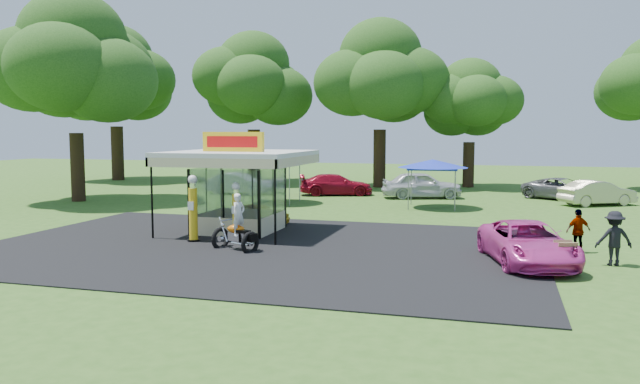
# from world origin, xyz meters

# --- Properties ---
(ground) EXTENTS (120.00, 120.00, 0.00)m
(ground) POSITION_xyz_m (0.00, 0.00, 0.00)
(ground) COLOR #30581B
(ground) RESTS_ON ground
(asphalt_apron) EXTENTS (20.00, 14.00, 0.04)m
(asphalt_apron) POSITION_xyz_m (0.00, 2.00, 0.02)
(asphalt_apron) COLOR black
(asphalt_apron) RESTS_ON ground
(gas_station_kiosk) EXTENTS (5.40, 5.40, 4.18)m
(gas_station_kiosk) POSITION_xyz_m (-2.00, 4.99, 1.78)
(gas_station_kiosk) COLOR white
(gas_station_kiosk) RESTS_ON ground
(gas_pump_left) EXTENTS (0.48, 0.48, 2.56)m
(gas_pump_left) POSITION_xyz_m (-2.70, 2.30, 1.23)
(gas_pump_left) COLOR black
(gas_pump_left) RESTS_ON ground
(gas_pump_right) EXTENTS (0.43, 0.43, 2.30)m
(gas_pump_right) POSITION_xyz_m (-1.12, 2.72, 1.10)
(gas_pump_right) COLOR black
(gas_pump_right) RESTS_ON ground
(motorcycle) EXTENTS (1.87, 1.39, 2.12)m
(motorcycle) POSITION_xyz_m (-0.41, 1.21, 0.82)
(motorcycle) COLOR black
(motorcycle) RESTS_ON ground
(spare_tires) EXTENTS (0.81, 0.65, 0.65)m
(spare_tires) POSITION_xyz_m (-3.30, 4.19, 0.31)
(spare_tires) COLOR black
(spare_tires) RESTS_ON ground
(a_frame_sign) EXTENTS (0.59, 0.62, 0.98)m
(a_frame_sign) POSITION_xyz_m (10.35, 0.58, 0.50)
(a_frame_sign) COLOR #593819
(a_frame_sign) RESTS_ON ground
(kiosk_car) EXTENTS (2.82, 1.13, 0.96)m
(kiosk_car) POSITION_xyz_m (-2.00, 7.20, 0.48)
(kiosk_car) COLOR yellow
(kiosk_car) RESTS_ON ground
(pink_sedan) EXTENTS (3.44, 5.27, 1.35)m
(pink_sedan) POSITION_xyz_m (9.34, 1.74, 0.67)
(pink_sedan) COLOR #D4399A
(pink_sedan) RESTS_ON ground
(spectator_east_a) EXTENTS (1.22, 0.84, 1.73)m
(spectator_east_a) POSITION_xyz_m (11.93, 2.27, 0.86)
(spectator_east_a) COLOR black
(spectator_east_a) RESTS_ON ground
(spectator_east_b) EXTENTS (0.97, 0.72, 1.53)m
(spectator_east_b) POSITION_xyz_m (11.10, 4.24, 0.76)
(spectator_east_b) COLOR gray
(spectator_east_b) RESTS_ON ground
(bg_car_a) EXTENTS (4.33, 1.52, 1.42)m
(bg_car_a) POSITION_xyz_m (-8.28, 19.29, 0.71)
(bg_car_a) COLOR silver
(bg_car_a) RESTS_ON ground
(bg_car_b) EXTENTS (5.15, 3.38, 1.39)m
(bg_car_b) POSITION_xyz_m (-1.91, 20.55, 0.69)
(bg_car_b) COLOR maroon
(bg_car_b) RESTS_ON ground
(bg_car_c) EXTENTS (5.31, 3.37, 1.68)m
(bg_car_c) POSITION_xyz_m (3.72, 20.30, 0.84)
(bg_car_c) COLOR silver
(bg_car_c) RESTS_ON ground
(bg_car_d) EXTENTS (5.20, 4.50, 1.33)m
(bg_car_d) POSITION_xyz_m (12.14, 21.82, 0.66)
(bg_car_d) COLOR #58585A
(bg_car_d) RESTS_ON ground
(bg_car_e) EXTENTS (4.44, 3.50, 1.41)m
(bg_car_e) POSITION_xyz_m (13.76, 19.31, 0.71)
(bg_car_e) COLOR #BEB891
(bg_car_e) RESTS_ON ground
(tent_west) EXTENTS (4.17, 4.17, 2.92)m
(tent_west) POSITION_xyz_m (-4.38, 15.28, 2.64)
(tent_west) COLOR gray
(tent_west) RESTS_ON ground
(tent_east) EXTENTS (3.81, 3.81, 2.66)m
(tent_east) POSITION_xyz_m (4.87, 15.54, 2.41)
(tent_east) COLOR gray
(tent_east) RESTS_ON ground
(oak_far_a) EXTENTS (10.83, 10.83, 12.83)m
(oak_far_a) POSITION_xyz_m (-23.14, 27.62, 8.17)
(oak_far_a) COLOR black
(oak_far_a) RESTS_ON ground
(oak_far_b) EXTENTS (10.02, 10.02, 11.95)m
(oak_far_b) POSITION_xyz_m (-11.04, 28.78, 7.63)
(oak_far_b) COLOR black
(oak_far_b) RESTS_ON ground
(oak_far_c) EXTENTS (10.35, 10.35, 12.20)m
(oak_far_c) POSITION_xyz_m (-0.30, 27.23, 7.74)
(oak_far_c) COLOR black
(oak_far_c) RESTS_ON ground
(oak_far_d) EXTENTS (7.86, 7.86, 9.35)m
(oak_far_d) POSITION_xyz_m (6.12, 29.06, 5.96)
(oak_far_d) COLOR black
(oak_far_d) RESTS_ON ground
(oak_near) EXTENTS (10.50, 10.50, 12.09)m
(oak_near) POSITION_xyz_m (-15.92, 12.91, 7.57)
(oak_near) COLOR black
(oak_near) RESTS_ON ground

